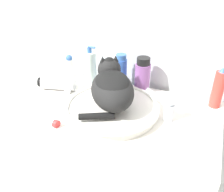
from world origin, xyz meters
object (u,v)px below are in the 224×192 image
object	(u,v)px
soap_pump_bottle	(90,67)
shampoo_bottle_tall	(121,72)
cat	(112,86)
deodorant_stick	(70,66)
faucet	(167,106)
spray_bottle_trigger	(218,89)
mouthwash_bottle	(142,76)
hair_dryer	(59,83)
cream_tube	(44,119)

from	to	relation	value
soap_pump_bottle	shampoo_bottle_tall	bearing A→B (deg)	-0.00
cat	deodorant_stick	size ratio (longest dim) A/B	2.50
faucet	deodorant_stick	bearing A→B (deg)	-28.13
shampoo_bottle_tall	soap_pump_bottle	world-z (taller)	soap_pump_bottle
deodorant_stick	spray_bottle_trigger	distance (m)	0.81
cat	deodorant_stick	distance (m)	0.44
spray_bottle_trigger	faucet	bearing A→B (deg)	-132.89
mouthwash_bottle	deodorant_stick	size ratio (longest dim) A/B	1.37
cat	mouthwash_bottle	distance (m)	0.25
deodorant_stick	hair_dryer	xyz separation A→B (m)	(0.02, -0.15, -0.04)
mouthwash_bottle	spray_bottle_trigger	xyz separation A→B (m)	(0.36, 0.00, 0.00)
cream_tube	mouthwash_bottle	bearing A→B (deg)	54.68
shampoo_bottle_tall	deodorant_stick	bearing A→B (deg)	180.00
deodorant_stick	cream_tube	xyz separation A→B (m)	(0.14, -0.43, -0.05)
cat	soap_pump_bottle	size ratio (longest dim) A/B	1.65
cat	shampoo_bottle_tall	distance (m)	0.24
mouthwash_bottle	cream_tube	bearing A→B (deg)	-125.32
mouthwash_bottle	cream_tube	distance (m)	0.53
soap_pump_bottle	spray_bottle_trigger	bearing A→B (deg)	-0.00
deodorant_stick	spray_bottle_trigger	xyz separation A→B (m)	(0.81, -0.00, 0.02)
cat	faucet	size ratio (longest dim) A/B	2.35
deodorant_stick	hair_dryer	world-z (taller)	deodorant_stick
soap_pump_bottle	deodorant_stick	size ratio (longest dim) A/B	1.51
spray_bottle_trigger	mouthwash_bottle	bearing A→B (deg)	180.00
spray_bottle_trigger	cream_tube	size ratio (longest dim) A/B	1.20
cat	hair_dryer	size ratio (longest dim) A/B	1.68
mouthwash_bottle	cream_tube	world-z (taller)	mouthwash_bottle
soap_pump_bottle	mouthwash_bottle	size ratio (longest dim) A/B	1.11
mouthwash_bottle	hair_dryer	bearing A→B (deg)	-159.79
faucet	hair_dryer	bearing A→B (deg)	-14.68
shampoo_bottle_tall	spray_bottle_trigger	bearing A→B (deg)	0.00
hair_dryer	faucet	bearing A→B (deg)	158.61
shampoo_bottle_tall	hair_dryer	world-z (taller)	shampoo_bottle_tall
deodorant_stick	hair_dryer	distance (m)	0.16
mouthwash_bottle	cat	bearing A→B (deg)	-106.30
deodorant_stick	mouthwash_bottle	bearing A→B (deg)	-0.00
shampoo_bottle_tall	soap_pump_bottle	bearing A→B (deg)	180.00
faucet	cat	bearing A→B (deg)	-3.13
cream_tube	spray_bottle_trigger	bearing A→B (deg)	32.78
soap_pump_bottle	hair_dryer	size ratio (longest dim) A/B	1.02
hair_dryer	cat	bearing A→B (deg)	150.77
shampoo_bottle_tall	spray_bottle_trigger	distance (m)	0.48
faucet	mouthwash_bottle	size ratio (longest dim) A/B	0.78
cat	mouthwash_bottle	size ratio (longest dim) A/B	1.83
cat	spray_bottle_trigger	xyz separation A→B (m)	(0.43, 0.23, -0.04)
hair_dryer	spray_bottle_trigger	bearing A→B (deg)	174.71
soap_pump_bottle	spray_bottle_trigger	xyz separation A→B (m)	(0.67, -0.00, 0.00)
cat	soap_pump_bottle	bearing A→B (deg)	13.14
spray_bottle_trigger	hair_dryer	bearing A→B (deg)	-168.89
cream_tube	hair_dryer	bearing A→B (deg)	111.77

